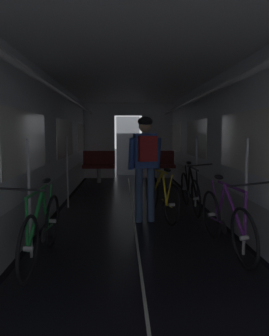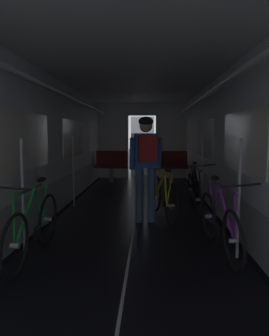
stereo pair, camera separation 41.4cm
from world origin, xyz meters
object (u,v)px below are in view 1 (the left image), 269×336
object	(u,v)px
bench_seat_far_right	(159,163)
bicycle_purple	(226,221)
bench_seat_far_left	(99,163)
person_cyclist_aisle	(145,157)
bicycle_yellow_in_aisle	(161,196)
bicycle_green	(42,229)
bicycle_black	(190,191)

from	to	relation	value
bench_seat_far_right	bicycle_purple	size ratio (longest dim) A/B	0.58
bench_seat_far_left	person_cyclist_aisle	xyz separation A→B (m)	(1.08, -4.47, 0.50)
bench_seat_far_right	person_cyclist_aisle	size ratio (longest dim) A/B	0.57
bench_seat_far_left	bicycle_yellow_in_aisle	size ratio (longest dim) A/B	0.59
bicycle_purple	bicycle_yellow_in_aisle	distance (m)	1.74
bench_seat_far_left	bicycle_yellow_in_aisle	world-z (taller)	bench_seat_far_left
bicycle_green	bicycle_black	xyz separation A→B (m)	(2.19, 2.40, -0.00)
bench_seat_far_left	bench_seat_far_right	world-z (taller)	same
bicycle_black	bicycle_yellow_in_aisle	bearing A→B (deg)	-140.27
bench_seat_far_right	bicycle_black	size ratio (longest dim) A/B	0.58
bench_seat_far_right	bicycle_black	bearing A→B (deg)	-87.06
bicycle_black	bicycle_yellow_in_aisle	world-z (taller)	bicycle_black
bench_seat_far_right	person_cyclist_aisle	world-z (taller)	person_cyclist_aisle
bicycle_black	bicycle_purple	world-z (taller)	bicycle_black
bicycle_black	person_cyclist_aisle	bearing A→B (deg)	-139.68
bicycle_purple	person_cyclist_aisle	distance (m)	1.78
bicycle_green	bicycle_yellow_in_aisle	xyz separation A→B (m)	(1.58, 1.89, -0.00)
bicycle_black	person_cyclist_aisle	size ratio (longest dim) A/B	0.98
bicycle_green	bicycle_black	bearing A→B (deg)	47.55
bicycle_green	bicycle_black	size ratio (longest dim) A/B	1.00
bicycle_purple	bicycle_yellow_in_aisle	xyz separation A→B (m)	(-0.61, 1.63, 0.00)
bicycle_green	bicycle_black	distance (m)	3.25
bench_seat_far_right	bicycle_yellow_in_aisle	bearing A→B (deg)	-95.73
bench_seat_far_left	bicycle_yellow_in_aisle	bearing A→B (deg)	-71.90
bicycle_black	person_cyclist_aisle	xyz separation A→B (m)	(-0.91, -0.77, 0.69)
bench_seat_far_left	bicycle_purple	world-z (taller)	bench_seat_far_left
bicycle_black	person_cyclist_aisle	distance (m)	1.37
bench_seat_far_right	person_cyclist_aisle	distance (m)	4.56
bicycle_green	bench_seat_far_left	bearing A→B (deg)	88.09
bicycle_green	person_cyclist_aisle	bearing A→B (deg)	51.68
bicycle_purple	bicycle_yellow_in_aisle	world-z (taller)	bicycle_purple
bench_seat_far_left	bicycle_green	bearing A→B (deg)	-91.91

